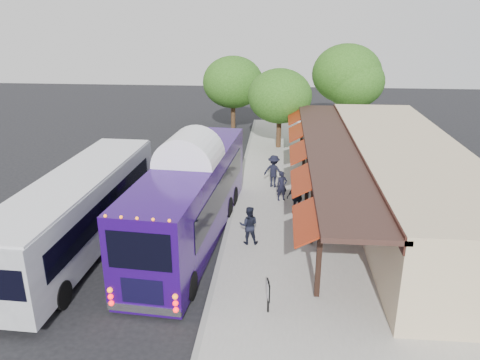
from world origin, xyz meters
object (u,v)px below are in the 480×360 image
at_px(sign_board, 268,292).
at_px(ped_c, 298,197).
at_px(city_bus, 78,209).
at_px(ped_b, 249,225).
at_px(ped_a, 282,186).
at_px(coach_bus, 191,195).
at_px(ped_d, 274,171).

bearing_deg(sign_board, ped_c, 72.21).
xyz_separation_m(city_bus, ped_b, (7.11, 0.75, -0.80)).
height_order(city_bus, ped_a, city_bus).
relative_size(coach_bus, city_bus, 1.01).
relative_size(coach_bus, ped_c, 6.74).
bearing_deg(ped_b, ped_d, -99.26).
xyz_separation_m(ped_a, sign_board, (-0.42, -9.86, -0.02)).
height_order(coach_bus, sign_board, coach_bus).
height_order(ped_c, ped_d, ped_d).
bearing_deg(ped_b, coach_bus, -13.74).
height_order(ped_a, ped_b, ped_b).
relative_size(ped_a, ped_c, 0.88).
height_order(ped_b, sign_board, ped_b).
xyz_separation_m(city_bus, ped_a, (8.51, 5.74, -0.84)).
height_order(city_bus, ped_c, city_bus).
xyz_separation_m(city_bus, ped_d, (8.05, 7.73, -0.71)).
height_order(city_bus, ped_b, city_bus).
relative_size(ped_c, ped_d, 0.98).
height_order(ped_b, ped_d, ped_d).
relative_size(ped_b, sign_board, 1.46).
relative_size(coach_bus, ped_a, 7.68).
bearing_deg(ped_a, ped_d, 81.55).
distance_m(coach_bus, sign_board, 6.58).
relative_size(city_bus, ped_d, 6.55).
bearing_deg(ped_b, ped_c, -125.33).
xyz_separation_m(city_bus, sign_board, (8.09, -4.11, -0.86)).
distance_m(city_bus, ped_a, 10.30).
bearing_deg(city_bus, sign_board, -24.84).
bearing_deg(coach_bus, ped_c, 34.27).
xyz_separation_m(coach_bus, sign_board, (3.55, -5.41, -1.16)).
distance_m(ped_b, sign_board, 4.96).
distance_m(ped_c, ped_d, 3.93).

